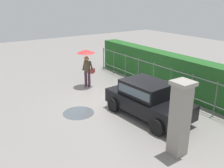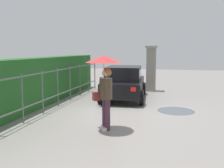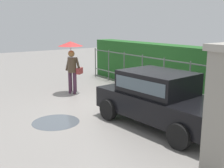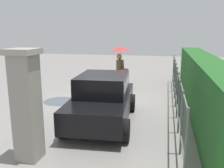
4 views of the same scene
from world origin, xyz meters
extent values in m
plane|color=gray|center=(0.00, 0.00, 0.00)|extent=(40.00, 40.00, 0.00)
cube|color=black|center=(2.07, 0.31, 0.58)|extent=(3.82, 1.92, 0.60)
cube|color=black|center=(1.92, 0.30, 1.18)|extent=(2.01, 1.58, 0.60)
cube|color=#4C5B66|center=(1.92, 0.30, 1.20)|extent=(1.86, 1.59, 0.33)
cylinder|color=black|center=(3.26, 1.24, 0.30)|extent=(0.61, 0.23, 0.60)
cylinder|color=black|center=(3.39, -0.43, 0.30)|extent=(0.61, 0.23, 0.60)
cylinder|color=black|center=(0.76, 1.05, 0.30)|extent=(0.61, 0.23, 0.60)
cylinder|color=black|center=(0.89, -0.62, 0.30)|extent=(0.61, 0.23, 0.60)
cube|color=red|center=(0.18, 0.71, 0.73)|extent=(0.08, 0.20, 0.16)
cube|color=red|center=(0.26, -0.38, 0.73)|extent=(0.08, 0.20, 0.16)
cylinder|color=#47283D|center=(-2.55, -0.10, 0.43)|extent=(0.15, 0.15, 0.86)
cylinder|color=#47283D|center=(-2.39, 0.02, 0.43)|extent=(0.15, 0.15, 0.86)
cube|color=white|center=(-2.58, -0.05, 0.04)|extent=(0.26, 0.10, 0.08)
cube|color=white|center=(-2.42, 0.07, 0.04)|extent=(0.26, 0.10, 0.08)
cylinder|color=#473828|center=(-2.47, -0.04, 1.15)|extent=(0.34, 0.34, 0.58)
sphere|color=#DBAD89|center=(-2.47, -0.04, 1.58)|extent=(0.22, 0.22, 0.22)
sphere|color=olive|center=(-2.45, -0.07, 1.60)|extent=(0.25, 0.25, 0.25)
cylinder|color=#473828|center=(-2.69, -0.11, 1.18)|extent=(0.23, 0.21, 0.56)
cylinder|color=#473828|center=(-2.34, 0.15, 1.18)|extent=(0.23, 0.21, 0.56)
cylinder|color=#B2B2B7|center=(-2.59, -0.01, 1.50)|extent=(0.02, 0.02, 0.77)
cone|color=red|center=(-2.59, -0.01, 1.97)|extent=(0.97, 0.97, 0.18)
cube|color=maroon|center=(-2.33, 0.21, 0.91)|extent=(0.33, 0.37, 0.24)
cube|color=gray|center=(4.55, -0.68, 1.15)|extent=(0.48, 0.48, 2.30)
cube|color=#9E998E|center=(4.55, -0.68, 2.36)|extent=(0.60, 0.60, 0.12)
cylinder|color=#59605B|center=(-4.92, 2.57, 0.75)|extent=(0.05, 0.05, 1.50)
cylinder|color=#59605B|center=(-3.70, 2.57, 0.75)|extent=(0.05, 0.05, 1.50)
cylinder|color=#59605B|center=(-2.48, 2.57, 0.75)|extent=(0.05, 0.05, 1.50)
cylinder|color=#59605B|center=(-1.26, 2.57, 0.75)|extent=(0.05, 0.05, 1.50)
cylinder|color=#59605B|center=(-0.04, 2.57, 0.75)|extent=(0.05, 0.05, 1.50)
cylinder|color=#59605B|center=(1.19, 2.57, 0.75)|extent=(0.05, 0.05, 1.50)
cylinder|color=#59605B|center=(2.41, 2.57, 0.75)|extent=(0.05, 0.05, 1.50)
cylinder|color=#59605B|center=(3.63, 2.57, 0.75)|extent=(0.05, 0.05, 1.50)
cube|color=#59605B|center=(-0.04, 2.57, 1.42)|extent=(9.78, 0.03, 0.04)
cube|color=#59605B|center=(-0.04, 2.57, 0.45)|extent=(9.78, 0.03, 0.04)
cube|color=#235B23|center=(-0.04, 3.44, 0.95)|extent=(10.78, 0.90, 1.90)
cylinder|color=#4C545B|center=(0.21, -1.97, 0.00)|extent=(1.35, 1.35, 0.00)
camera|label=1|loc=(8.92, -6.14, 4.70)|focal=39.45mm
camera|label=2|loc=(-9.19, -1.82, 2.22)|focal=40.99mm
camera|label=3|loc=(7.17, -4.93, 2.76)|focal=43.99mm
camera|label=4|loc=(8.90, 2.17, 2.74)|focal=38.53mm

